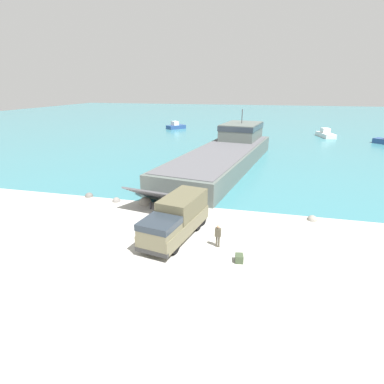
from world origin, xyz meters
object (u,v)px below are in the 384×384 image
object	(u,v)px
military_truck	(176,218)
moored_boat_b	(176,126)
moored_boat_a	(326,134)
soldier_on_ramp	(218,234)
cargo_crate	(239,258)
landing_craft	(227,152)
mooring_bollard	(151,205)

from	to	relation	value
military_truck	moored_boat_b	bearing A→B (deg)	-152.69
moored_boat_a	moored_boat_b	bearing A→B (deg)	-21.97
soldier_on_ramp	moored_boat_a	size ratio (longest dim) A/B	0.26
military_truck	cargo_crate	xyz separation A→B (m)	(5.30, -2.63, -1.35)
moored_boat_a	moored_boat_b	distance (m)	39.62
landing_craft	moored_boat_a	world-z (taller)	landing_craft
military_truck	moored_boat_a	distance (m)	60.63
moored_boat_b	mooring_bollard	distance (m)	59.64
soldier_on_ramp	mooring_bollard	distance (m)	9.61
mooring_bollard	moored_boat_b	bearing A→B (deg)	104.09
moored_boat_b	mooring_bollard	xyz separation A→B (m)	(14.52, -57.85, -0.33)
landing_craft	soldier_on_ramp	xyz separation A→B (m)	(2.71, -25.99, -0.87)
soldier_on_ramp	mooring_bollard	bearing A→B (deg)	-117.83
landing_craft	mooring_bollard	bearing A→B (deg)	-94.16
mooring_bollard	cargo_crate	world-z (taller)	mooring_bollard
landing_craft	mooring_bollard	xyz separation A→B (m)	(-4.91, -20.17, -1.53)
military_truck	moored_boat_b	size ratio (longest dim) A/B	1.41
landing_craft	moored_boat_a	size ratio (longest dim) A/B	5.39
military_truck	moored_boat_a	world-z (taller)	military_truck
moored_boat_b	cargo_crate	size ratio (longest dim) A/B	8.69
landing_craft	cargo_crate	distance (m)	28.10
cargo_crate	moored_boat_a	bearing A→B (deg)	75.61
landing_craft	moored_boat_b	xyz separation A→B (m)	(-19.43, 37.68, -1.20)
mooring_bollard	cargo_crate	distance (m)	12.03
moored_boat_a	soldier_on_ramp	bearing A→B (deg)	59.93
soldier_on_ramp	moored_boat_b	distance (m)	67.42
military_truck	soldier_on_ramp	xyz separation A→B (m)	(3.53, -0.93, -0.58)
landing_craft	mooring_bollard	world-z (taller)	landing_craft
landing_craft	moored_boat_b	size ratio (longest dim) A/B	6.45
military_truck	cargo_crate	size ratio (longest dim) A/B	12.25
military_truck	moored_boat_a	size ratio (longest dim) A/B	1.18
cargo_crate	military_truck	bearing A→B (deg)	153.62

